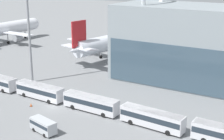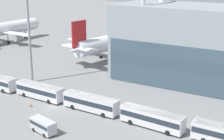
{
  "view_description": "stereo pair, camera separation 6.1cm",
  "coord_description": "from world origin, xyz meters",
  "px_view_note": "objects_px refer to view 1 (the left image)",
  "views": [
    {
      "loc": [
        45.64,
        -51.9,
        28.62
      ],
      "look_at": [
        3.2,
        19.07,
        4.0
      ],
      "focal_mm": 55.0,
      "sensor_mm": 36.0,
      "label": 1
    },
    {
      "loc": [
        45.69,
        -51.87,
        28.62
      ],
      "look_at": [
        3.2,
        19.07,
        4.0
      ],
      "focal_mm": 55.0,
      "sensor_mm": 36.0,
      "label": 2
    }
  ],
  "objects_px": {
    "shuttle_bus_1": "(40,90)",
    "shuttle_bus_3": "(152,118)",
    "floodlight_mast": "(27,2)",
    "traffic_cone_0": "(31,105)",
    "shuttle_bus_2": "(91,102)",
    "airliner_at_gate_near": "(3,29)",
    "service_van_foreground": "(43,125)",
    "airliner_at_gate_far": "(110,43)"
  },
  "relations": [
    {
      "from": "shuttle_bus_1",
      "to": "shuttle_bus_3",
      "type": "bearing_deg",
      "value": 1.28
    },
    {
      "from": "floodlight_mast",
      "to": "traffic_cone_0",
      "type": "distance_m",
      "value": 26.43
    },
    {
      "from": "shuttle_bus_1",
      "to": "shuttle_bus_2",
      "type": "height_order",
      "value": "same"
    },
    {
      "from": "floodlight_mast",
      "to": "shuttle_bus_1",
      "type": "bearing_deg",
      "value": -38.83
    },
    {
      "from": "airliner_at_gate_near",
      "to": "traffic_cone_0",
      "type": "relative_size",
      "value": 45.57
    },
    {
      "from": "floodlight_mast",
      "to": "traffic_cone_0",
      "type": "xyz_separation_m",
      "value": [
        11.45,
        -12.51,
        -20.27
      ]
    },
    {
      "from": "shuttle_bus_1",
      "to": "service_van_foreground",
      "type": "relative_size",
      "value": 2.13
    },
    {
      "from": "airliner_at_gate_far",
      "to": "traffic_cone_0",
      "type": "height_order",
      "value": "airliner_at_gate_far"
    },
    {
      "from": "airliner_at_gate_far",
      "to": "traffic_cone_0",
      "type": "relative_size",
      "value": 46.13
    },
    {
      "from": "shuttle_bus_1",
      "to": "shuttle_bus_3",
      "type": "relative_size",
      "value": 1.0
    },
    {
      "from": "airliner_at_gate_near",
      "to": "shuttle_bus_3",
      "type": "xyz_separation_m",
      "value": [
        82.5,
        -39.56,
        -3.55
      ]
    },
    {
      "from": "airliner_at_gate_near",
      "to": "service_van_foreground",
      "type": "bearing_deg",
      "value": -124.44
    },
    {
      "from": "airliner_at_gate_far",
      "to": "shuttle_bus_1",
      "type": "height_order",
      "value": "airliner_at_gate_far"
    },
    {
      "from": "airliner_at_gate_near",
      "to": "floodlight_mast",
      "type": "relative_size",
      "value": 1.13
    },
    {
      "from": "floodlight_mast",
      "to": "airliner_at_gate_far",
      "type": "bearing_deg",
      "value": 79.22
    },
    {
      "from": "shuttle_bus_1",
      "to": "service_van_foreground",
      "type": "bearing_deg",
      "value": -43.57
    },
    {
      "from": "shuttle_bus_1",
      "to": "traffic_cone_0",
      "type": "distance_m",
      "value": 4.96
    },
    {
      "from": "airliner_at_gate_far",
      "to": "service_van_foreground",
      "type": "relative_size",
      "value": 6.1
    },
    {
      "from": "airliner_at_gate_near",
      "to": "service_van_foreground",
      "type": "xyz_separation_m",
      "value": [
        66.51,
        -51.51,
        -4.06
      ]
    },
    {
      "from": "airliner_at_gate_near",
      "to": "shuttle_bus_1",
      "type": "xyz_separation_m",
      "value": [
        54.44,
        -39.13,
        -3.55
      ]
    },
    {
      "from": "shuttle_bus_2",
      "to": "traffic_cone_0",
      "type": "bearing_deg",
      "value": -159.21
    },
    {
      "from": "airliner_at_gate_far",
      "to": "shuttle_bus_3",
      "type": "xyz_separation_m",
      "value": [
        32.36,
        -38.37,
        -3.67
      ]
    },
    {
      "from": "airliner_at_gate_far",
      "to": "service_van_foreground",
      "type": "xyz_separation_m",
      "value": [
        16.38,
        -50.32,
        -4.18
      ]
    },
    {
      "from": "shuttle_bus_2",
      "to": "service_van_foreground",
      "type": "height_order",
      "value": "shuttle_bus_2"
    },
    {
      "from": "shuttle_bus_2",
      "to": "traffic_cone_0",
      "type": "xyz_separation_m",
      "value": [
        -12.58,
        -4.49,
        -1.59
      ]
    },
    {
      "from": "shuttle_bus_1",
      "to": "floodlight_mast",
      "type": "distance_m",
      "value": 22.66
    },
    {
      "from": "service_van_foreground",
      "to": "airliner_at_gate_far",
      "type": "bearing_deg",
      "value": -59.22
    },
    {
      "from": "service_van_foreground",
      "to": "shuttle_bus_1",
      "type": "bearing_deg",
      "value": -32.98
    },
    {
      "from": "shuttle_bus_1",
      "to": "floodlight_mast",
      "type": "xyz_separation_m",
      "value": [
        -9.99,
        8.04,
        18.68
      ]
    },
    {
      "from": "floodlight_mast",
      "to": "traffic_cone_0",
      "type": "bearing_deg",
      "value": -47.54
    },
    {
      "from": "shuttle_bus_3",
      "to": "floodlight_mast",
      "type": "bearing_deg",
      "value": 171.09
    },
    {
      "from": "shuttle_bus_2",
      "to": "floodlight_mast",
      "type": "bearing_deg",
      "value": 162.7
    },
    {
      "from": "shuttle_bus_1",
      "to": "shuttle_bus_2",
      "type": "relative_size",
      "value": 1.0
    },
    {
      "from": "airliner_at_gate_near",
      "to": "traffic_cone_0",
      "type": "distance_m",
      "value": 71.07
    },
    {
      "from": "shuttle_bus_3",
      "to": "airliner_at_gate_near",
      "type": "bearing_deg",
      "value": 158.03
    },
    {
      "from": "airliner_at_gate_near",
      "to": "airliner_at_gate_far",
      "type": "relative_size",
      "value": 0.99
    },
    {
      "from": "shuttle_bus_3",
      "to": "floodlight_mast",
      "type": "xyz_separation_m",
      "value": [
        -38.05,
        8.48,
        18.68
      ]
    },
    {
      "from": "airliner_at_gate_near",
      "to": "traffic_cone_0",
      "type": "height_order",
      "value": "airliner_at_gate_near"
    },
    {
      "from": "shuttle_bus_2",
      "to": "service_van_foreground",
      "type": "relative_size",
      "value": 2.13
    },
    {
      "from": "service_van_foreground",
      "to": "shuttle_bus_3",
      "type": "bearing_deg",
      "value": -130.45
    },
    {
      "from": "airliner_at_gate_far",
      "to": "floodlight_mast",
      "type": "relative_size",
      "value": 1.14
    },
    {
      "from": "shuttle_bus_2",
      "to": "shuttle_bus_3",
      "type": "relative_size",
      "value": 0.99
    }
  ]
}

